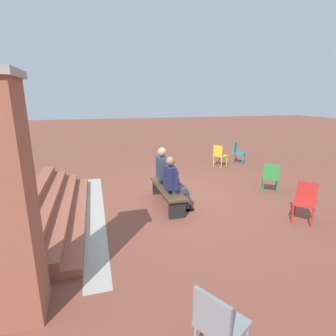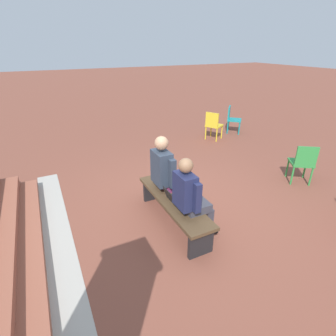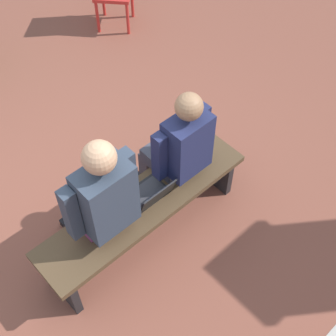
# 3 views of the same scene
# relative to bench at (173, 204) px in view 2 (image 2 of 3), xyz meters

# --- Properties ---
(ground_plane) EXTENTS (60.00, 60.00, 0.00)m
(ground_plane) POSITION_rel_bench_xyz_m (0.30, -0.32, -0.35)
(ground_plane) COLOR brown
(concrete_strip) EXTENTS (5.41, 0.40, 0.01)m
(concrete_strip) POSITION_rel_bench_xyz_m (-0.00, 1.72, -0.35)
(concrete_strip) COLOR #A8A399
(concrete_strip) RESTS_ON ground
(bench) EXTENTS (1.80, 0.44, 0.45)m
(bench) POSITION_rel_bench_xyz_m (0.00, 0.00, 0.00)
(bench) COLOR #4C3823
(bench) RESTS_ON ground
(person_student) EXTENTS (0.51, 0.65, 1.30)m
(person_student) POSITION_rel_bench_xyz_m (-0.40, -0.06, 0.34)
(person_student) COLOR #383842
(person_student) RESTS_ON ground
(person_adult) EXTENTS (0.56, 0.71, 1.37)m
(person_adult) POSITION_rel_bench_xyz_m (0.34, -0.07, 0.37)
(person_adult) COLOR #7F2D5B
(person_adult) RESTS_ON ground
(laptop) EXTENTS (0.32, 0.29, 0.21)m
(laptop) POSITION_rel_bench_xyz_m (-0.06, 0.01, 0.15)
(laptop) COLOR black
(laptop) RESTS_ON bench
(plastic_chair_far_right) EXTENTS (0.57, 0.57, 0.84)m
(plastic_chair_far_right) POSITION_rel_bench_xyz_m (3.10, -2.95, 0.13)
(plastic_chair_far_right) COLOR gold
(plastic_chair_far_right) RESTS_ON ground
(plastic_chair_far_left) EXTENTS (0.59, 0.59, 0.84)m
(plastic_chair_far_left) POSITION_rel_bench_xyz_m (3.43, -3.91, 0.13)
(plastic_chair_far_left) COLOR teal
(plastic_chair_far_left) RESTS_ON ground
(plastic_chair_by_pillar) EXTENTS (0.58, 0.58, 0.84)m
(plastic_chair_by_pillar) POSITION_rel_bench_xyz_m (0.04, -2.96, 0.13)
(plastic_chair_by_pillar) COLOR #2D893D
(plastic_chair_by_pillar) RESTS_ON ground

